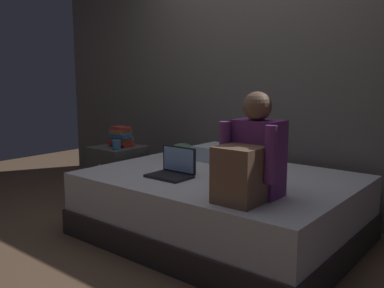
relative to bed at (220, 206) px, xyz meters
name	(u,v)px	position (x,y,z in m)	size (l,w,h in m)	color
ground_plane	(175,241)	(-0.20, -0.30, -0.24)	(8.00, 8.00, 0.00)	brown
wall_back	(260,64)	(-0.20, 0.90, 1.11)	(5.60, 0.10, 2.70)	#605B56
bed	(220,206)	(0.00, 0.00, 0.00)	(2.00, 1.50, 0.50)	#332D2B
nightstand	(118,174)	(-1.30, 0.09, 0.04)	(0.44, 0.46, 0.56)	#474442
person_sitting	(251,158)	(0.51, -0.40, 0.50)	(0.39, 0.44, 0.66)	#75337A
laptop	(173,169)	(-0.24, -0.28, 0.31)	(0.32, 0.23, 0.22)	black
pillow	(228,154)	(-0.24, 0.45, 0.32)	(0.56, 0.36, 0.13)	silver
book_stack	(121,137)	(-1.28, 0.12, 0.41)	(0.24, 0.16, 0.20)	#9E2D28
mug	(117,145)	(-1.17, -0.03, 0.36)	(0.08, 0.08, 0.09)	teal
clothes_pile	(186,151)	(-0.65, 0.36, 0.31)	(0.28, 0.22, 0.13)	#8E3D47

